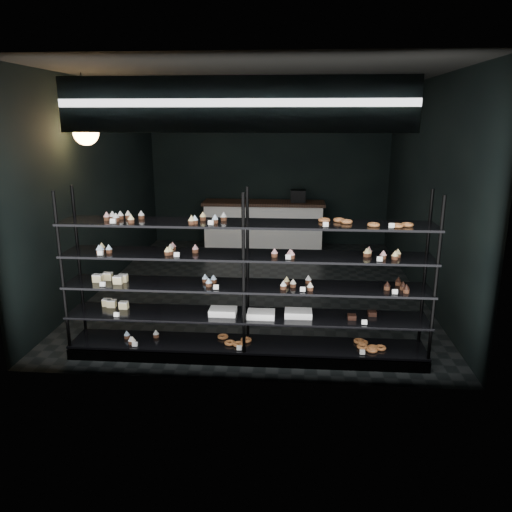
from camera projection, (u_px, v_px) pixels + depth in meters
name	position (u px, v px, depth m)	size (l,w,h in m)	color
room	(259.00, 188.00, 7.64)	(5.01, 6.01, 3.20)	black
display_shelf	(243.00, 305.00, 5.54)	(4.00, 0.50, 1.91)	black
signage	(235.00, 104.00, 4.52)	(3.30, 0.05, 0.50)	#0C0B39
pendant_lamp	(86.00, 132.00, 6.46)	(0.32, 0.32, 0.89)	black
service_counter	(264.00, 224.00, 10.34)	(2.49, 0.65, 1.23)	silver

